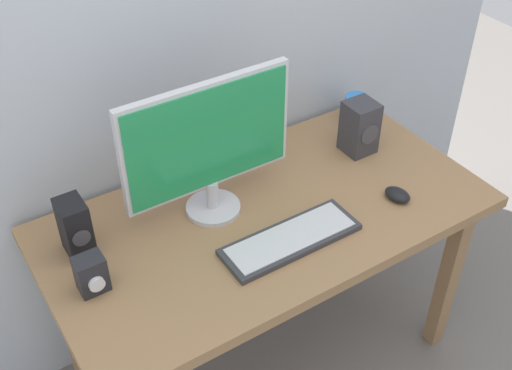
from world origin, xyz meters
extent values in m
plane|color=slate|center=(0.00, 0.00, 0.00)|extent=(6.00, 6.00, 0.00)
cube|color=#936D47|center=(0.00, 0.00, 0.69)|extent=(1.31, 0.68, 0.04)
cube|color=#936D47|center=(0.58, -0.26, 0.33)|extent=(0.05, 0.05, 0.67)
cube|color=#936D47|center=(-0.58, 0.26, 0.33)|extent=(0.05, 0.05, 0.67)
cube|color=#936D47|center=(0.58, 0.26, 0.33)|extent=(0.05, 0.05, 0.67)
cylinder|color=silver|center=(-0.13, 0.10, 0.71)|extent=(0.16, 0.16, 0.02)
cylinder|color=silver|center=(-0.13, 0.10, 0.76)|extent=(0.04, 0.04, 0.09)
cube|color=silver|center=(-0.13, 0.11, 0.96)|extent=(0.51, 0.02, 0.33)
cube|color=#1E8C4C|center=(-0.13, 0.09, 0.96)|extent=(0.49, 0.01, 0.31)
cube|color=#333338|center=(-0.01, -0.14, 0.71)|extent=(0.40, 0.14, 0.02)
cube|color=silver|center=(-0.01, -0.14, 0.72)|extent=(0.37, 0.11, 0.00)
ellipsoid|color=black|center=(0.37, -0.16, 0.72)|extent=(0.07, 0.09, 0.03)
cube|color=#333338|center=(0.43, 0.10, 0.79)|extent=(0.10, 0.10, 0.18)
cylinder|color=#3F3F44|center=(0.43, 0.05, 0.79)|extent=(0.07, 0.00, 0.07)
cube|color=black|center=(-0.52, 0.14, 0.79)|extent=(0.07, 0.09, 0.17)
cylinder|color=#3F3F44|center=(-0.52, 0.10, 0.79)|extent=(0.05, 0.00, 0.05)
cube|color=#232328|center=(-0.54, -0.01, 0.76)|extent=(0.08, 0.06, 0.11)
cylinder|color=silver|center=(-0.54, -0.04, 0.75)|extent=(0.04, 0.01, 0.04)
cylinder|color=#337FD8|center=(0.54, 0.25, 0.75)|extent=(0.08, 0.08, 0.09)
camera|label=1|loc=(-0.79, -1.18, 1.95)|focal=44.96mm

